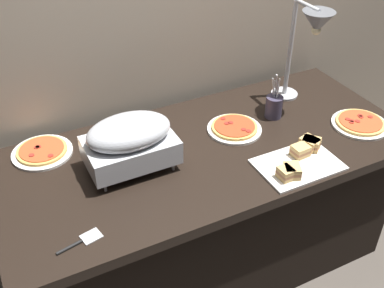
{
  "coord_description": "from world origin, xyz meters",
  "views": [
    {
      "loc": [
        -0.83,
        -1.49,
        2.02
      ],
      "look_at": [
        -0.08,
        0.0,
        0.81
      ],
      "focal_mm": 43.95,
      "sensor_mm": 36.0,
      "label": 1
    }
  ],
  "objects_px": {
    "pizza_plate_raised_stand": "(234,128)",
    "sandwich_platter": "(300,159)",
    "pizza_plate_front": "(360,123)",
    "sauce_cup_near": "(161,133)",
    "utensil_holder": "(274,106)",
    "chafing_dish": "(130,140)",
    "heat_lamp": "(311,31)",
    "serving_spatula": "(81,241)",
    "pizza_plate_center": "(42,151)"
  },
  "relations": [
    {
      "from": "sauce_cup_near",
      "to": "utensil_holder",
      "type": "bearing_deg",
      "value": -9.59
    },
    {
      "from": "pizza_plate_front",
      "to": "sauce_cup_near",
      "type": "bearing_deg",
      "value": 158.39
    },
    {
      "from": "serving_spatula",
      "to": "sandwich_platter",
      "type": "bearing_deg",
      "value": 1.17
    },
    {
      "from": "utensil_holder",
      "to": "pizza_plate_raised_stand",
      "type": "bearing_deg",
      "value": -174.96
    },
    {
      "from": "pizza_plate_raised_stand",
      "to": "serving_spatula",
      "type": "distance_m",
      "value": 0.92
    },
    {
      "from": "pizza_plate_center",
      "to": "utensil_holder",
      "type": "bearing_deg",
      "value": -10.51
    },
    {
      "from": "pizza_plate_raised_stand",
      "to": "pizza_plate_front",
      "type": "bearing_deg",
      "value": -22.85
    },
    {
      "from": "pizza_plate_center",
      "to": "utensil_holder",
      "type": "relative_size",
      "value": 1.17
    },
    {
      "from": "utensil_holder",
      "to": "serving_spatula",
      "type": "relative_size",
      "value": 1.31
    },
    {
      "from": "sauce_cup_near",
      "to": "serving_spatula",
      "type": "distance_m",
      "value": 0.71
    },
    {
      "from": "pizza_plate_front",
      "to": "sandwich_platter",
      "type": "xyz_separation_m",
      "value": [
        -0.44,
        -0.11,
        0.01
      ]
    },
    {
      "from": "pizza_plate_front",
      "to": "heat_lamp",
      "type": "bearing_deg",
      "value": 118.7
    },
    {
      "from": "chafing_dish",
      "to": "pizza_plate_front",
      "type": "distance_m",
      "value": 1.12
    },
    {
      "from": "heat_lamp",
      "to": "utensil_holder",
      "type": "xyz_separation_m",
      "value": [
        -0.18,
        -0.02,
        -0.35
      ]
    },
    {
      "from": "sandwich_platter",
      "to": "heat_lamp",
      "type": "bearing_deg",
      "value": 52.47
    },
    {
      "from": "pizza_plate_center",
      "to": "sauce_cup_near",
      "type": "bearing_deg",
      "value": -11.5
    },
    {
      "from": "pizza_plate_front",
      "to": "sandwich_platter",
      "type": "height_order",
      "value": "sandwich_platter"
    },
    {
      "from": "chafing_dish",
      "to": "heat_lamp",
      "type": "height_order",
      "value": "heat_lamp"
    },
    {
      "from": "pizza_plate_center",
      "to": "utensil_holder",
      "type": "xyz_separation_m",
      "value": [
        1.09,
        -0.2,
        0.05
      ]
    },
    {
      "from": "pizza_plate_center",
      "to": "serving_spatula",
      "type": "xyz_separation_m",
      "value": [
        0.01,
        -0.59,
        -0.01
      ]
    },
    {
      "from": "chafing_dish",
      "to": "sauce_cup_near",
      "type": "height_order",
      "value": "chafing_dish"
    },
    {
      "from": "chafing_dish",
      "to": "heat_lamp",
      "type": "xyz_separation_m",
      "value": [
        0.95,
        0.08,
        0.27
      ]
    },
    {
      "from": "sauce_cup_near",
      "to": "utensil_holder",
      "type": "relative_size",
      "value": 0.28
    },
    {
      "from": "pizza_plate_center",
      "to": "pizza_plate_front",
      "type": "bearing_deg",
      "value": -17.97
    },
    {
      "from": "heat_lamp",
      "to": "pizza_plate_center",
      "type": "xyz_separation_m",
      "value": [
        -1.27,
        0.19,
        -0.39
      ]
    },
    {
      "from": "chafing_dish",
      "to": "utensil_holder",
      "type": "relative_size",
      "value": 1.65
    },
    {
      "from": "pizza_plate_center",
      "to": "sauce_cup_near",
      "type": "height_order",
      "value": "same"
    },
    {
      "from": "sandwich_platter",
      "to": "sauce_cup_near",
      "type": "relative_size",
      "value": 5.68
    },
    {
      "from": "pizza_plate_raised_stand",
      "to": "sauce_cup_near",
      "type": "height_order",
      "value": "same"
    },
    {
      "from": "pizza_plate_front",
      "to": "sauce_cup_near",
      "type": "distance_m",
      "value": 0.96
    },
    {
      "from": "pizza_plate_center",
      "to": "serving_spatula",
      "type": "distance_m",
      "value": 0.59
    },
    {
      "from": "heat_lamp",
      "to": "sandwich_platter",
      "type": "distance_m",
      "value": 0.62
    },
    {
      "from": "pizza_plate_front",
      "to": "serving_spatula",
      "type": "relative_size",
      "value": 1.56
    },
    {
      "from": "heat_lamp",
      "to": "pizza_plate_front",
      "type": "height_order",
      "value": "heat_lamp"
    },
    {
      "from": "pizza_plate_raised_stand",
      "to": "sandwich_platter",
      "type": "relative_size",
      "value": 0.73
    },
    {
      "from": "chafing_dish",
      "to": "sandwich_platter",
      "type": "bearing_deg",
      "value": -24.61
    },
    {
      "from": "chafing_dish",
      "to": "pizza_plate_center",
      "type": "height_order",
      "value": "chafing_dish"
    },
    {
      "from": "pizza_plate_center",
      "to": "sauce_cup_near",
      "type": "xyz_separation_m",
      "value": [
        0.53,
        -0.11,
        0.0
      ]
    },
    {
      "from": "sandwich_platter",
      "to": "chafing_dish",
      "type": "bearing_deg",
      "value": 155.39
    },
    {
      "from": "heat_lamp",
      "to": "serving_spatula",
      "type": "distance_m",
      "value": 1.39
    },
    {
      "from": "pizza_plate_raised_stand",
      "to": "sandwich_platter",
      "type": "bearing_deg",
      "value": -70.76
    },
    {
      "from": "pizza_plate_front",
      "to": "pizza_plate_raised_stand",
      "type": "distance_m",
      "value": 0.61
    },
    {
      "from": "utensil_holder",
      "to": "serving_spatula",
      "type": "xyz_separation_m",
      "value": [
        -1.09,
        -0.38,
        -0.06
      ]
    },
    {
      "from": "heat_lamp",
      "to": "pizza_plate_center",
      "type": "bearing_deg",
      "value": 171.64
    },
    {
      "from": "chafing_dish",
      "to": "pizza_plate_front",
      "type": "relative_size",
      "value": 1.38
    },
    {
      "from": "heat_lamp",
      "to": "pizza_plate_raised_stand",
      "type": "relative_size",
      "value": 2.01
    },
    {
      "from": "pizza_plate_center",
      "to": "heat_lamp",
      "type": "bearing_deg",
      "value": -8.36
    },
    {
      "from": "chafing_dish",
      "to": "heat_lamp",
      "type": "distance_m",
      "value": 0.99
    },
    {
      "from": "heat_lamp",
      "to": "sauce_cup_near",
      "type": "xyz_separation_m",
      "value": [
        -0.74,
        0.08,
        -0.39
      ]
    },
    {
      "from": "pizza_plate_front",
      "to": "chafing_dish",
      "type": "bearing_deg",
      "value": 170.01
    }
  ]
}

